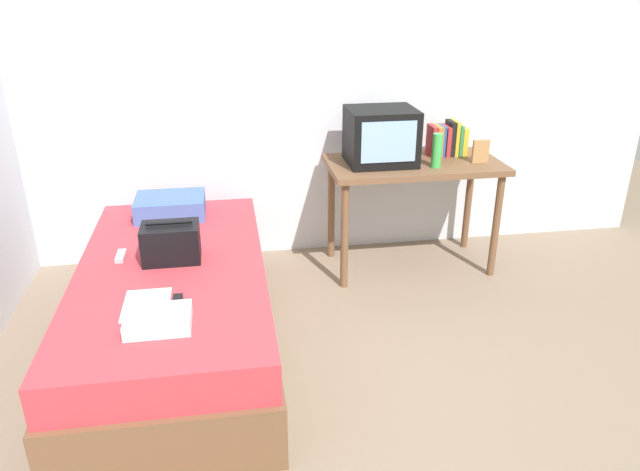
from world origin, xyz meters
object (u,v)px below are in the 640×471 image
object	(u,v)px
magazine	(147,305)
folded_towel	(158,320)
pillow	(171,206)
tv	(381,136)
remote_dark	(177,303)
book_row	(447,140)
bed	(176,308)
picture_frame	(481,151)
handbag	(171,243)
water_bottle	(437,151)
remote_silver	(121,256)
desk	(414,176)

from	to	relation	value
magazine	folded_towel	xyz separation A→B (m)	(0.07, -0.19, 0.03)
pillow	folded_towel	xyz separation A→B (m)	(0.03, -1.33, -0.03)
tv	remote_dark	xyz separation A→B (m)	(-1.28, -1.24, -0.43)
tv	book_row	size ratio (longest dim) A/B	1.76
bed	picture_frame	world-z (taller)	picture_frame
book_row	remote_dark	size ratio (longest dim) A/B	1.60
tv	handbag	xyz separation A→B (m)	(-1.33, -0.74, -0.34)
water_bottle	pillow	distance (m)	1.74
book_row	remote_silver	bearing A→B (deg)	-159.37
book_row	remote_silver	distance (m)	2.28
remote_dark	picture_frame	bearing A→B (deg)	30.60
pillow	handbag	world-z (taller)	handbag
water_bottle	book_row	bearing A→B (deg)	57.92
bed	handbag	size ratio (longest dim) A/B	6.67
tv	pillow	size ratio (longest dim) A/B	1.03
bed	handbag	xyz separation A→B (m)	(0.01, 0.07, 0.36)
folded_towel	handbag	bearing A→B (deg)	88.47
picture_frame	folded_towel	size ratio (longest dim) A/B	0.55
pillow	magazine	bearing A→B (deg)	-92.05
picture_frame	remote_dark	bearing A→B (deg)	-149.40
book_row	handbag	distance (m)	2.04
handbag	remote_silver	bearing A→B (deg)	165.87
water_bottle	picture_frame	size ratio (longest dim) A/B	1.45
pillow	remote_silver	world-z (taller)	pillow
pillow	picture_frame	bearing A→B (deg)	-0.59
desk	handbag	world-z (taller)	desk
magazine	remote_dark	xyz separation A→B (m)	(0.14, -0.02, 0.01)
remote_dark	remote_silver	world-z (taller)	same
bed	tv	bearing A→B (deg)	31.27
bed	picture_frame	size ratio (longest dim) A/B	13.07
water_bottle	pillow	bearing A→B (deg)	177.48
picture_frame	remote_silver	xyz separation A→B (m)	(-2.26, -0.57, -0.32)
picture_frame	pillow	size ratio (longest dim) A/B	0.36
water_bottle	remote_silver	world-z (taller)	water_bottle
book_row	folded_towel	xyz separation A→B (m)	(-1.85, -1.53, -0.33)
pillow	remote_dark	xyz separation A→B (m)	(0.10, -1.16, -0.05)
water_bottle	magazine	bearing A→B (deg)	-148.69
picture_frame	remote_silver	bearing A→B (deg)	-165.79
remote_dark	folded_towel	bearing A→B (deg)	-112.48
picture_frame	bed	bearing A→B (deg)	-160.37
remote_dark	magazine	bearing A→B (deg)	170.09
handbag	water_bottle	bearing A→B (deg)	19.54
desk	pillow	bearing A→B (deg)	-177.72
book_row	folded_towel	distance (m)	2.43
book_row	handbag	xyz separation A→B (m)	(-1.83, -0.87, -0.26)
remote_dark	bed	bearing A→B (deg)	97.74
picture_frame	desk	bearing A→B (deg)	168.61
handbag	remote_silver	world-z (taller)	handbag
desk	remote_silver	bearing A→B (deg)	-160.32
handbag	magazine	size ratio (longest dim) A/B	1.03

